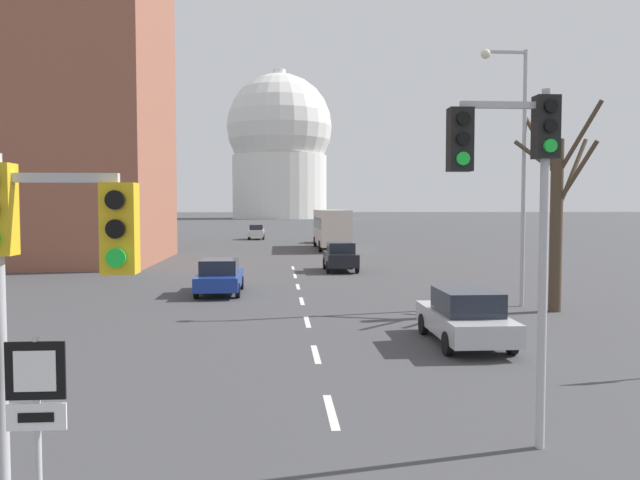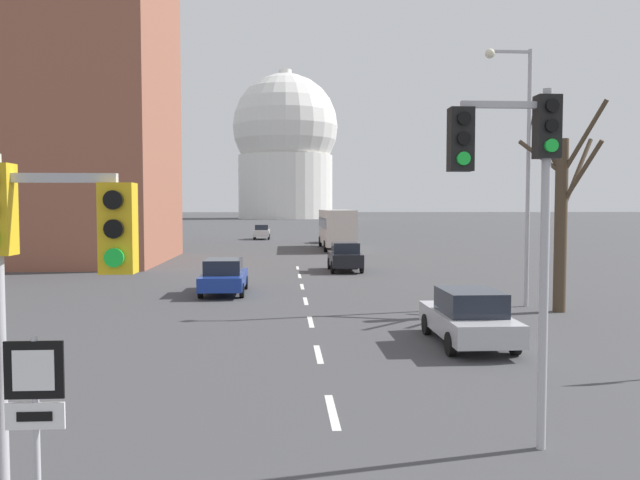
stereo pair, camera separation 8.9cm
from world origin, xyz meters
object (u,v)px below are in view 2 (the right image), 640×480
at_px(sedan_far_left, 262,232).
at_px(street_lamp_right, 522,154).
at_px(sedan_mid_centre, 468,317).
at_px(sedan_far_right, 345,256).
at_px(sedan_near_right, 329,235).
at_px(traffic_signal_near_right, 518,178).
at_px(route_sign_post, 35,412).
at_px(city_bus, 336,226).
at_px(traffic_signal_near_left, 41,257).
at_px(sedan_near_left, 224,276).

bearing_deg(sedan_far_left, street_lamp_right, -76.89).
bearing_deg(sedan_mid_centre, sedan_far_right, 94.25).
xyz_separation_m(sedan_near_right, sedan_far_right, (-1.12, -28.26, 0.07)).
distance_m(traffic_signal_near_right, sedan_mid_centre, 8.25).
bearing_deg(route_sign_post, sedan_far_left, 89.89).
bearing_deg(traffic_signal_near_right, sedan_far_left, 95.49).
relative_size(sedan_far_right, city_bus, 0.37).
bearing_deg(sedan_near_right, sedan_far_left, 134.12).
xyz_separation_m(traffic_signal_near_left, route_sign_post, (-0.00, -0.23, -1.58)).
bearing_deg(traffic_signal_near_right, sedan_near_right, 88.79).
relative_size(route_sign_post, city_bus, 0.23).
relative_size(sedan_far_left, sedan_far_right, 1.00).
relative_size(sedan_far_left, city_bus, 0.37).
height_order(sedan_near_left, sedan_far_right, sedan_far_right).
bearing_deg(sedan_far_right, traffic_signal_near_left, -101.83).
distance_m(traffic_signal_near_left, street_lamp_right, 20.12).
relative_size(sedan_near_left, sedan_far_left, 1.10).
bearing_deg(street_lamp_right, sedan_mid_centre, -121.55).
height_order(sedan_far_left, sedan_far_right, sedan_far_right).
bearing_deg(sedan_mid_centre, traffic_signal_near_right, -101.53).
bearing_deg(sedan_mid_centre, route_sign_post, -126.75).
relative_size(traffic_signal_near_left, route_sign_post, 1.76).
bearing_deg(sedan_far_left, traffic_signal_near_right, -84.51).
bearing_deg(street_lamp_right, traffic_signal_near_left, -125.20).
distance_m(traffic_signal_near_left, traffic_signal_near_right, 6.76).
height_order(route_sign_post, sedan_far_right, route_sign_post).
xyz_separation_m(sedan_near_left, sedan_near_right, (7.32, 37.30, 0.03)).
relative_size(traffic_signal_near_right, sedan_far_left, 1.41).
relative_size(street_lamp_right, sedan_near_left, 2.21).
relative_size(street_lamp_right, sedan_far_right, 2.43).
bearing_deg(city_bus, street_lamp_right, -82.46).
height_order(traffic_signal_near_right, sedan_far_left, traffic_signal_near_right).
relative_size(traffic_signal_near_left, city_bus, 0.40).
xyz_separation_m(traffic_signal_near_left, sedan_mid_centre, (7.64, 10.01, -2.50)).
distance_m(sedan_far_right, city_bus, 18.76).
distance_m(sedan_near_left, sedan_near_right, 38.01).
height_order(sedan_mid_centre, city_bus, city_bus).
bearing_deg(sedan_far_left, traffic_signal_near_left, -90.11).
distance_m(sedan_near_left, sedan_far_left, 44.70).
xyz_separation_m(sedan_far_left, city_bus, (7.16, -16.97, 1.19)).
xyz_separation_m(traffic_signal_near_left, traffic_signal_near_right, (6.14, 2.66, 0.96)).
distance_m(sedan_mid_centre, sedan_far_right, 19.57).
bearing_deg(sedan_far_left, city_bus, -67.13).
distance_m(route_sign_post, sedan_far_left, 65.42).
height_order(traffic_signal_near_left, sedan_far_left, traffic_signal_near_left).
bearing_deg(sedan_near_left, sedan_far_right, 55.54).
relative_size(sedan_near_right, sedan_far_right, 1.06).
distance_m(traffic_signal_near_right, sedan_near_left, 19.17).
bearing_deg(sedan_near_left, sedan_mid_centre, -53.86).
height_order(sedan_mid_centre, sedan_far_left, sedan_far_left).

